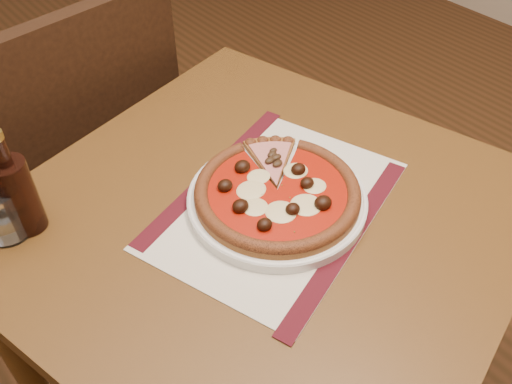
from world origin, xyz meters
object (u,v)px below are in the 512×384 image
chair_far (85,149)px  pizza (277,192)px  table (263,251)px  plate (277,200)px  bottle (17,192)px  water_glass (2,212)px

chair_far → pizza: bearing=90.9°
table → pizza: (0.03, -0.00, 0.13)m
plate → bottle: bottle is taller
table → plate: 0.12m
water_glass → bottle: bearing=-14.8°
chair_far → plate: 0.66m
table → bottle: (-0.31, 0.22, 0.18)m
plate → water_glass: water_glass is taller
pizza → bottle: bearing=147.5°
chair_far → pizza: size_ratio=3.39×
chair_far → bottle: bearing=50.5°
plate → pizza: (-0.00, -0.00, 0.02)m
table → pizza: bearing=-4.9°
table → bottle: size_ratio=5.16×
table → chair_far: 0.63m
pizza → water_glass: water_glass is taller
pizza → water_glass: (-0.37, 0.23, 0.01)m
plate → bottle: size_ratio=1.59×
bottle → pizza: bearing=-32.5°
water_glass → bottle: size_ratio=0.47×
table → bottle: 0.42m
chair_far → water_glass: (-0.27, -0.39, 0.26)m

